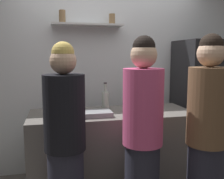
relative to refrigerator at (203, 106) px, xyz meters
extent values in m
cube|color=white|center=(-1.23, 0.40, 0.43)|extent=(4.80, 0.10, 2.60)
cube|color=silver|center=(-1.52, 0.24, 1.06)|extent=(0.89, 0.22, 0.02)
cylinder|color=olive|center=(-1.83, 0.24, 1.15)|extent=(0.08, 0.08, 0.16)
cylinder|color=olive|center=(-1.21, 0.24, 1.14)|extent=(0.08, 0.08, 0.13)
cube|color=black|center=(0.00, 0.00, 0.00)|extent=(0.68, 0.64, 1.75)
cube|color=#66605B|center=(-1.34, -0.36, -0.41)|extent=(1.78, 0.72, 0.94)
cube|color=gray|center=(-1.55, -0.50, 0.09)|extent=(0.34, 0.24, 0.05)
cylinder|color=#B2B2B7|center=(-1.16, -0.37, 0.11)|extent=(0.11, 0.11, 0.10)
cylinder|color=silver|center=(-1.16, -0.34, 0.19)|extent=(0.03, 0.01, 0.18)
cylinder|color=silver|center=(-1.15, -0.37, 0.18)|extent=(0.01, 0.01, 0.18)
cylinder|color=silver|center=(-1.16, -0.38, 0.18)|extent=(0.01, 0.01, 0.16)
cylinder|color=silver|center=(-1.16, -0.39, 0.17)|extent=(0.04, 0.01, 0.15)
cylinder|color=silver|center=(-1.17, -0.38, 0.17)|extent=(0.01, 0.01, 0.16)
cylinder|color=silver|center=(-1.14, -0.35, 0.18)|extent=(0.04, 0.03, 0.17)
cylinder|color=#B2BFB2|center=(-1.40, -0.27, 0.17)|extent=(0.08, 0.08, 0.21)
cylinder|color=#B2BFB2|center=(-1.40, -0.27, 0.32)|extent=(0.03, 0.03, 0.09)
cylinder|color=#333333|center=(-1.40, -0.27, 0.38)|extent=(0.04, 0.04, 0.02)
cylinder|color=black|center=(-1.81, -0.66, 0.18)|extent=(0.08, 0.08, 0.23)
cylinder|color=black|center=(-1.81, -0.66, 0.34)|extent=(0.03, 0.03, 0.09)
cylinder|color=gold|center=(-1.81, -0.66, 0.39)|extent=(0.04, 0.04, 0.02)
cylinder|color=silver|center=(-2.02, -0.47, 0.17)|extent=(0.08, 0.08, 0.21)
cylinder|color=silver|center=(-2.02, -0.47, 0.29)|extent=(0.04, 0.04, 0.03)
cylinder|color=yellow|center=(-2.02, -0.47, 0.31)|extent=(0.05, 0.05, 0.02)
cylinder|color=#D14C7F|center=(-1.23, -1.06, 0.26)|extent=(0.34, 0.34, 0.64)
sphere|color=#D8AD8C|center=(-1.23, -1.06, 0.68)|extent=(0.22, 0.22, 0.22)
sphere|color=black|center=(-1.23, -1.06, 0.75)|extent=(0.19, 0.19, 0.19)
cylinder|color=black|center=(-1.88, -0.98, 0.22)|extent=(0.34, 0.34, 0.62)
sphere|color=#D8AD8C|center=(-1.88, -0.98, 0.64)|extent=(0.21, 0.21, 0.21)
sphere|color=#D8B759|center=(-1.88, -0.98, 0.70)|extent=(0.18, 0.18, 0.18)
cylinder|color=brown|center=(-0.72, -1.21, 0.26)|extent=(0.34, 0.34, 0.65)
sphere|color=#D8AD8C|center=(-0.72, -1.21, 0.70)|extent=(0.22, 0.22, 0.22)
sphere|color=black|center=(-0.72, -1.21, 0.76)|extent=(0.19, 0.19, 0.19)
camera|label=1|loc=(-1.95, -3.07, 0.69)|focal=41.49mm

